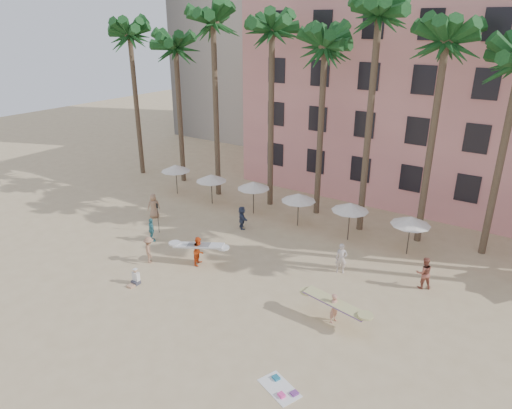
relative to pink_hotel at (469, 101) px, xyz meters
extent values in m
plane|color=#D1B789|center=(-7.00, -26.00, -8.00)|extent=(120.00, 120.00, 0.00)
cube|color=pink|center=(0.00, 0.00, 0.00)|extent=(35.00, 14.00, 16.00)
cylinder|color=brown|center=(-27.00, -11.00, -1.50)|extent=(0.44, 0.44, 13.00)
cylinder|color=brown|center=(-22.00, -10.50, -2.00)|extent=(0.44, 0.44, 12.00)
cylinder|color=brown|center=(-17.00, -11.50, -1.00)|extent=(0.44, 0.44, 14.00)
cylinder|color=brown|center=(-12.00, -11.00, -1.25)|extent=(0.44, 0.44, 13.50)
cylinder|color=brown|center=(-8.00, -10.50, -1.75)|extent=(0.44, 0.44, 12.50)
cylinder|color=brown|center=(-4.00, -11.50, -0.75)|extent=(0.44, 0.44, 14.50)
cylinder|color=brown|center=(0.00, -11.00, -1.50)|extent=(0.44, 0.44, 13.00)
cylinder|color=brown|center=(4.00, -10.50, -2.00)|extent=(0.44, 0.44, 12.00)
cylinder|color=#332B23|center=(-20.00, -13.50, -6.75)|extent=(0.07, 0.07, 2.50)
cone|color=white|center=(-20.00, -13.50, -5.65)|extent=(2.50, 2.50, 0.55)
cylinder|color=#332B23|center=(-16.00, -13.60, -6.80)|extent=(0.07, 0.07, 2.40)
cone|color=white|center=(-16.00, -13.60, -5.75)|extent=(2.50, 2.50, 0.55)
cylinder|color=#332B23|center=(-12.00, -13.40, -6.75)|extent=(0.07, 0.07, 2.50)
cone|color=white|center=(-12.00, -13.40, -5.65)|extent=(2.50, 2.50, 0.55)
cylinder|color=#332B23|center=(-8.00, -13.50, -6.80)|extent=(0.07, 0.07, 2.40)
cone|color=white|center=(-8.00, -13.50, -5.75)|extent=(2.50, 2.50, 0.55)
cylinder|color=#332B23|center=(-4.00, -13.60, -6.70)|extent=(0.07, 0.07, 2.60)
cone|color=white|center=(-4.00, -13.60, -5.55)|extent=(2.50, 2.50, 0.55)
cylinder|color=#332B23|center=(0.00, -13.40, -6.75)|extent=(0.07, 0.07, 2.50)
cone|color=white|center=(0.00, -13.40, -5.65)|extent=(2.50, 2.50, 0.55)
cube|color=white|center=(-0.74, -27.97, -7.99)|extent=(2.04, 1.59, 0.02)
cube|color=teal|center=(-1.13, -27.61, -7.93)|extent=(0.37, 0.34, 0.10)
cube|color=#FF46A0|center=(-0.44, -28.31, -7.92)|extent=(0.34, 0.31, 0.12)
cube|color=#7A3A8C|center=(-0.07, -27.91, -7.94)|extent=(0.35, 0.37, 0.08)
imported|color=tan|center=(-0.84, -22.61, -7.21)|extent=(0.48, 0.64, 1.57)
cube|color=#C7C17C|center=(-0.84, -22.61, -6.90)|extent=(3.34, 1.03, 0.39)
imported|color=#F65419|center=(-10.24, -21.89, -7.09)|extent=(0.91, 1.04, 1.82)
cube|color=silver|center=(-10.24, -21.89, -6.73)|extent=(3.15, 1.90, 0.32)
imported|color=#AA795A|center=(-12.95, -23.45, -7.14)|extent=(1.26, 1.18, 1.71)
imported|color=#343F5C|center=(-11.11, -16.17, -7.15)|extent=(1.51, 1.44, 1.71)
imported|color=teal|center=(-14.98, -21.30, -7.16)|extent=(1.05, 0.86, 1.68)
imported|color=tan|center=(-17.83, -18.32, -7.04)|extent=(1.03, 1.12, 1.92)
imported|color=#9C5241|center=(1.95, -16.92, -7.05)|extent=(1.16, 1.10, 1.89)
imported|color=beige|center=(-2.58, -17.94, -7.07)|extent=(0.80, 0.68, 1.86)
cylinder|color=black|center=(-15.61, -20.04, -6.95)|extent=(0.04, 0.04, 2.10)
cube|color=black|center=(-15.61, -20.04, -5.95)|extent=(0.18, 0.03, 0.35)
cube|color=#3F3F4C|center=(-11.73, -25.73, -7.89)|extent=(0.43, 0.40, 0.23)
cube|color=tan|center=(-11.73, -26.06, -7.94)|extent=(0.38, 0.43, 0.11)
cube|color=white|center=(-11.73, -25.69, -7.53)|extent=(0.42, 0.25, 0.52)
sphere|color=tan|center=(-11.73, -25.69, -7.15)|extent=(0.23, 0.23, 0.23)
camera|label=1|loc=(6.60, -40.54, 5.97)|focal=32.00mm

